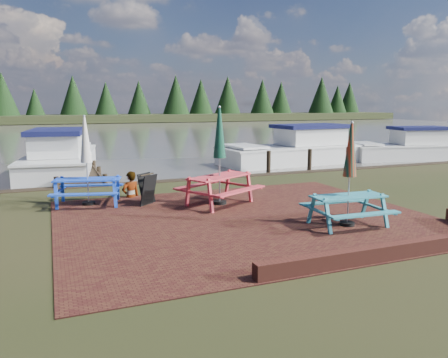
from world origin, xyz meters
TOP-DOWN VIEW (x-y plane):
  - ground at (0.00, 0.00)m, footprint 120.00×120.00m
  - paving at (0.00, 1.00)m, footprint 9.00×7.50m
  - brick_wall at (2.15, -2.42)m, footprint 6.21×1.79m
  - water at (0.00, 37.00)m, footprint 120.00×60.00m
  - far_treeline at (0.00, 66.00)m, footprint 120.00×10.00m
  - picnic_table_teal at (1.93, -0.45)m, footprint 1.81×1.62m
  - picnic_table_red at (-0.04, 2.72)m, footprint 2.57×2.48m
  - picnic_table_blue at (-3.50, 4.02)m, footprint 2.13×1.99m
  - chalkboard at (-1.94, 3.44)m, footprint 0.56×0.80m
  - jetty at (-3.50, 11.28)m, footprint 1.76×9.08m
  - boat_jetty at (-4.04, 11.21)m, footprint 3.59×7.85m
  - boat_near at (7.38, 10.72)m, footprint 8.21×3.47m
  - boat_far at (13.71, 9.73)m, footprint 6.65×3.50m
  - person at (-2.22, 4.60)m, footprint 0.67×0.56m

SIDE VIEW (x-z plane):
  - ground at x=0.00m, z-range 0.00..0.00m
  - water at x=0.00m, z-range -0.01..0.01m
  - paving at x=0.00m, z-range 0.00..0.02m
  - jetty at x=-3.50m, z-range -0.39..0.61m
  - brick_wall at x=2.15m, z-range 0.00..0.30m
  - boat_far at x=13.71m, z-range -0.60..1.38m
  - boat_near at x=7.38m, z-range -0.64..1.53m
  - chalkboard at x=-1.94m, z-range 0.02..0.89m
  - boat_jetty at x=-4.04m, z-range -0.64..1.55m
  - person at x=-2.22m, z-range 0.00..1.59m
  - picnic_table_teal at x=1.93m, z-range -0.36..2.05m
  - picnic_table_blue at x=-3.50m, z-range -0.37..2.12m
  - picnic_table_red at x=-0.04m, z-range -0.41..2.33m
  - far_treeline at x=0.00m, z-range -0.77..7.33m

